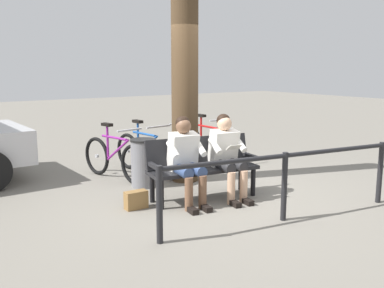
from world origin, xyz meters
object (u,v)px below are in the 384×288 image
object	(u,v)px
person_companion	(186,156)
tree_trunk	(185,58)
bicycle_purple	(115,158)
litter_bin	(143,163)
bicycle_orange	(144,154)
handbag	(136,200)
person_reading	(227,152)
bicycle_black	(207,144)
bench	(201,163)
bicycle_green	(179,149)

from	to	relation	value
person_companion	tree_trunk	size ratio (longest dim) A/B	0.30
tree_trunk	bicycle_purple	xyz separation A→B (m)	(0.94, -0.69, -1.63)
litter_bin	bicycle_orange	world-z (taller)	bicycle_orange
tree_trunk	handbag	bearing A→B (deg)	32.36
person_reading	litter_bin	distance (m)	1.42
bicycle_black	bicycle_purple	bearing A→B (deg)	-85.33
litter_bin	bicycle_black	xyz separation A→B (m)	(-1.84, -0.83, -0.02)
person_reading	handbag	xyz separation A→B (m)	(1.31, -0.29, -0.54)
tree_trunk	litter_bin	world-z (taller)	tree_trunk
bench	bicycle_purple	world-z (taller)	bicycle_purple
handbag	tree_trunk	world-z (taller)	tree_trunk
handbag	bicycle_black	distance (m)	3.02
handbag	bicycle_green	xyz separation A→B (m)	(-1.74, -1.65, 0.24)
handbag	bicycle_black	xyz separation A→B (m)	(-2.45, -1.75, 0.24)
litter_bin	tree_trunk	bearing A→B (deg)	175.13
bench	bicycle_orange	distance (m)	1.71
bicycle_orange	bicycle_green	bearing A→B (deg)	84.01
bicycle_green	person_reading	bearing A→B (deg)	10.11
litter_bin	bicycle_orange	bearing A→B (deg)	-119.32
bench	bicycle_green	xyz separation A→B (m)	(-0.73, -1.73, -0.15)
bicycle_orange	handbag	bearing A→B (deg)	-39.73
person_companion	bicycle_black	xyz separation A→B (m)	(-1.78, -1.94, -0.30)
person_reading	bicycle_green	distance (m)	2.01
person_reading	bicycle_black	xyz separation A→B (m)	(-1.14, -2.04, -0.31)
handbag	bicycle_green	bearing A→B (deg)	-136.53
litter_bin	person_companion	bearing A→B (deg)	93.47
bicycle_black	bicycle_orange	world-z (taller)	same
litter_bin	person_reading	bearing A→B (deg)	120.16
person_reading	bench	bearing A→B (deg)	-26.96
litter_bin	bicycle_black	world-z (taller)	bicycle_black
tree_trunk	bicycle_black	world-z (taller)	tree_trunk
bicycle_green	bicycle_orange	distance (m)	0.74
bench	litter_bin	xyz separation A→B (m)	(0.41, -0.99, -0.13)
litter_bin	bicycle_orange	size ratio (longest dim) A/B	0.45
person_companion	bench	bearing A→B (deg)	-152.68
handbag	bicycle_orange	distance (m)	1.93
person_reading	bicycle_black	bearing A→B (deg)	-110.56
litter_bin	handbag	bearing A→B (deg)	56.45
tree_trunk	bicycle_purple	world-z (taller)	tree_trunk
person_companion	bicycle_green	size ratio (longest dim) A/B	0.76
person_reading	bicycle_orange	size ratio (longest dim) A/B	0.72
litter_bin	bicycle_black	bearing A→B (deg)	-155.67
handbag	bicycle_orange	xyz separation A→B (m)	(-1.01, -1.63, 0.24)
person_companion	handbag	size ratio (longest dim) A/B	4.00
bench	bicycle_green	distance (m)	1.88
tree_trunk	bicycle_green	world-z (taller)	tree_trunk
bicycle_black	person_reading	bearing A→B (deg)	-30.39
person_reading	person_companion	xyz separation A→B (m)	(0.63, -0.10, -0.00)
person_reading	tree_trunk	xyz separation A→B (m)	(-0.04, -1.14, 1.33)
litter_bin	bicycle_purple	distance (m)	0.66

